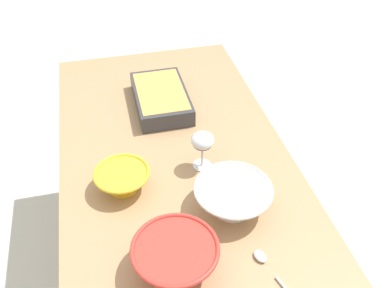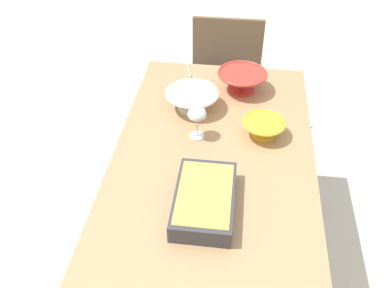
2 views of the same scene
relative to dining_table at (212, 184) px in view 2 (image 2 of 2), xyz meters
name	(u,v)px [view 2 (image 2 of 2)]	position (x,y,z in m)	size (l,w,h in m)	color
ground_plane	(208,271)	(0.00, 0.00, -0.62)	(8.00, 8.00, 0.00)	beige
dining_table	(212,184)	(0.00, 0.00, 0.00)	(1.43, 0.79, 0.78)	tan
chair	(225,81)	(-1.07, -0.01, -0.16)	(0.46, 0.46, 0.82)	#334772
wine_glass	(197,116)	(-0.12, -0.08, 0.26)	(0.08, 0.08, 0.14)	white
casserole_dish	(204,199)	(0.27, -0.01, 0.19)	(0.34, 0.20, 0.07)	#38383D
mixing_bowl	(242,80)	(-0.49, 0.09, 0.21)	(0.23, 0.23, 0.10)	red
small_bowl	(192,99)	(-0.32, -0.12, 0.20)	(0.24, 0.24, 0.09)	white
serving_bowl	(263,127)	(-0.16, 0.19, 0.19)	(0.18, 0.18, 0.07)	yellow
serving_spoon	(192,79)	(-0.56, -0.16, 0.16)	(0.23, 0.08, 0.01)	silver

